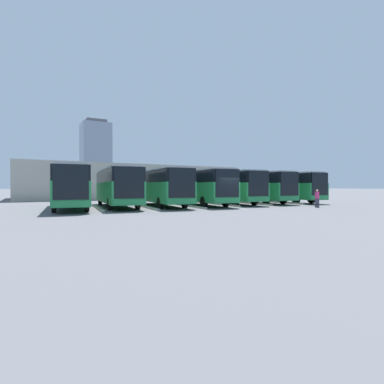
{
  "coord_description": "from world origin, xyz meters",
  "views": [
    {
      "loc": [
        14.75,
        20.02,
        1.77
      ],
      "look_at": [
        0.41,
        -5.69,
        1.27
      ],
      "focal_mm": 28.0,
      "sensor_mm": 36.0,
      "label": 1
    }
  ],
  "objects_px": {
    "bus_4": "(160,186)",
    "bus_5": "(117,186)",
    "bus_0": "(282,186)",
    "bus_3": "(198,186)",
    "bus_6": "(70,186)",
    "bus_1": "(255,186)",
    "bus_2": "(227,186)",
    "pedestrian": "(317,198)"
  },
  "relations": [
    {
      "from": "bus_1",
      "to": "bus_6",
      "type": "height_order",
      "value": "same"
    },
    {
      "from": "bus_5",
      "to": "pedestrian",
      "type": "bearing_deg",
      "value": 155.77
    },
    {
      "from": "bus_2",
      "to": "bus_6",
      "type": "height_order",
      "value": "same"
    },
    {
      "from": "bus_6",
      "to": "bus_2",
      "type": "bearing_deg",
      "value": -173.68
    },
    {
      "from": "bus_4",
      "to": "bus_5",
      "type": "height_order",
      "value": "same"
    },
    {
      "from": "bus_6",
      "to": "bus_0",
      "type": "bearing_deg",
      "value": -174.46
    },
    {
      "from": "bus_0",
      "to": "bus_3",
      "type": "height_order",
      "value": "same"
    },
    {
      "from": "pedestrian",
      "to": "bus_6",
      "type": "bearing_deg",
      "value": 18.2
    },
    {
      "from": "bus_4",
      "to": "bus_5",
      "type": "bearing_deg",
      "value": -2.14
    },
    {
      "from": "bus_1",
      "to": "bus_3",
      "type": "bearing_deg",
      "value": 11.55
    },
    {
      "from": "bus_0",
      "to": "bus_5",
      "type": "bearing_deg",
      "value": 4.46
    },
    {
      "from": "bus_1",
      "to": "bus_4",
      "type": "distance_m",
      "value": 11.61
    },
    {
      "from": "bus_1",
      "to": "bus_6",
      "type": "bearing_deg",
      "value": 6.43
    },
    {
      "from": "bus_1",
      "to": "bus_3",
      "type": "height_order",
      "value": "same"
    },
    {
      "from": "bus_0",
      "to": "bus_2",
      "type": "relative_size",
      "value": 1.0
    },
    {
      "from": "bus_1",
      "to": "bus_4",
      "type": "xyz_separation_m",
      "value": [
        11.6,
        0.3,
        0.0
      ]
    },
    {
      "from": "bus_2",
      "to": "pedestrian",
      "type": "xyz_separation_m",
      "value": [
        -3.41,
        8.55,
        -1.02
      ]
    },
    {
      "from": "bus_3",
      "to": "bus_4",
      "type": "bearing_deg",
      "value": 0.32
    },
    {
      "from": "bus_1",
      "to": "bus_5",
      "type": "xyz_separation_m",
      "value": [
        15.47,
        -0.27,
        0.0
      ]
    },
    {
      "from": "bus_2",
      "to": "bus_4",
      "type": "xyz_separation_m",
      "value": [
        7.74,
        0.27,
        0.0
      ]
    },
    {
      "from": "bus_2",
      "to": "bus_4",
      "type": "relative_size",
      "value": 1.0
    },
    {
      "from": "bus_5",
      "to": "pedestrian",
      "type": "distance_m",
      "value": 17.46
    },
    {
      "from": "bus_4",
      "to": "pedestrian",
      "type": "height_order",
      "value": "bus_4"
    },
    {
      "from": "bus_5",
      "to": "bus_6",
      "type": "relative_size",
      "value": 1.0
    },
    {
      "from": "bus_0",
      "to": "bus_1",
      "type": "bearing_deg",
      "value": 1.1
    },
    {
      "from": "bus_4",
      "to": "pedestrian",
      "type": "relative_size",
      "value": 7.5
    },
    {
      "from": "bus_0",
      "to": "bus_6",
      "type": "height_order",
      "value": "same"
    },
    {
      "from": "bus_3",
      "to": "bus_1",
      "type": "bearing_deg",
      "value": -168.45
    },
    {
      "from": "bus_3",
      "to": "bus_4",
      "type": "height_order",
      "value": "same"
    },
    {
      "from": "bus_2",
      "to": "pedestrian",
      "type": "bearing_deg",
      "value": 118.03
    },
    {
      "from": "bus_1",
      "to": "bus_2",
      "type": "xyz_separation_m",
      "value": [
        3.87,
        0.04,
        0.0
      ]
    },
    {
      "from": "bus_5",
      "to": "bus_6",
      "type": "distance_m",
      "value": 3.88
    },
    {
      "from": "bus_1",
      "to": "bus_3",
      "type": "distance_m",
      "value": 7.77
    },
    {
      "from": "bus_2",
      "to": "bus_1",
      "type": "bearing_deg",
      "value": -173.15
    },
    {
      "from": "bus_1",
      "to": "bus_5",
      "type": "relative_size",
      "value": 1.0
    },
    {
      "from": "bus_1",
      "to": "bus_5",
      "type": "bearing_deg",
      "value": 5.31
    },
    {
      "from": "bus_3",
      "to": "pedestrian",
      "type": "distance_m",
      "value": 10.77
    },
    {
      "from": "bus_0",
      "to": "bus_1",
      "type": "height_order",
      "value": "same"
    },
    {
      "from": "bus_1",
      "to": "bus_6",
      "type": "xyz_separation_m",
      "value": [
        19.34,
        0.04,
        0.0
      ]
    },
    {
      "from": "bus_0",
      "to": "bus_6",
      "type": "xyz_separation_m",
      "value": [
        23.21,
        -0.31,
        0.0
      ]
    },
    {
      "from": "bus_6",
      "to": "bus_3",
      "type": "bearing_deg",
      "value": -176.99
    },
    {
      "from": "bus_3",
      "to": "bus_6",
      "type": "bearing_deg",
      "value": 3.01
    }
  ]
}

